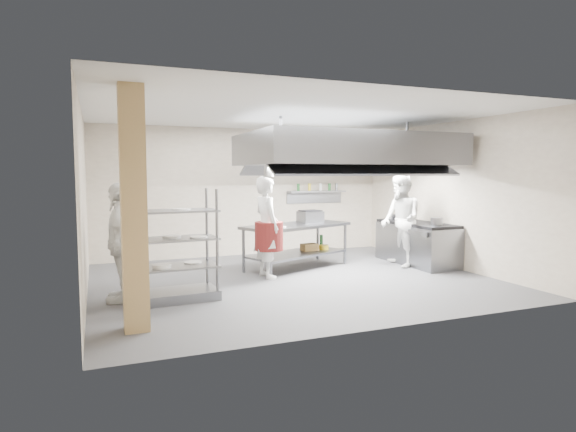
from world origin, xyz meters
name	(u,v)px	position (x,y,z in m)	size (l,w,h in m)	color
floor	(294,280)	(0.00, 0.00, 0.00)	(7.00, 7.00, 0.00)	#333335
ceiling	(294,114)	(0.00, 0.00, 3.00)	(7.00, 7.00, 0.00)	silver
wall_back	(246,192)	(0.00, 3.00, 1.50)	(7.00, 7.00, 0.00)	#A39481
wall_left	(84,202)	(-3.50, 0.00, 1.50)	(6.00, 6.00, 0.00)	#A39481
wall_right	(449,195)	(3.50, 0.00, 1.50)	(6.00, 6.00, 0.00)	#A39481
column	(134,210)	(-2.90, -1.90, 1.50)	(0.30, 0.30, 3.00)	tan
exhaust_hood	(347,150)	(1.30, 0.40, 2.40)	(4.00, 2.50, 0.60)	slate
hood_strip_a	(305,166)	(0.40, 0.40, 2.08)	(1.60, 0.12, 0.04)	white
hood_strip_b	(386,167)	(2.20, 0.40, 2.08)	(1.60, 0.12, 0.04)	white
wall_shelf	(317,191)	(1.80, 2.84, 1.50)	(1.50, 0.28, 0.04)	slate
island	(297,246)	(0.48, 1.00, 0.46)	(2.30, 0.96, 0.91)	gray
island_worktop	(297,226)	(0.48, 1.00, 0.88)	(2.30, 0.96, 0.06)	slate
island_undershelf	(297,254)	(0.48, 1.00, 0.30)	(2.12, 0.86, 0.04)	slate
pass_rack	(179,245)	(-2.16, -0.63, 0.85)	(1.14, 0.66, 1.71)	gray
cooking_range	(417,244)	(3.08, 0.50, 0.42)	(0.80, 2.00, 0.84)	gray
range_top	(417,224)	(3.08, 0.50, 0.87)	(0.78, 1.96, 0.06)	black
chef_head	(267,227)	(-0.39, 0.39, 0.95)	(0.69, 0.45, 1.90)	silver
chef_line	(401,220)	(2.57, 0.37, 0.97)	(0.94, 0.73, 1.94)	white
chef_plating	(120,242)	(-3.00, -0.37, 0.90)	(1.06, 0.44, 1.81)	white
griddle	(310,217)	(0.90, 1.25, 1.03)	(0.48, 0.37, 0.23)	slate
wicker_basket	(309,247)	(0.84, 1.15, 0.39)	(0.34, 0.23, 0.15)	olive
stockpot	(406,218)	(2.87, 0.62, 0.99)	(0.27, 0.27, 0.19)	gray
plate_stack	(179,264)	(-2.16, -0.63, 0.55)	(0.28, 0.28, 0.05)	white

